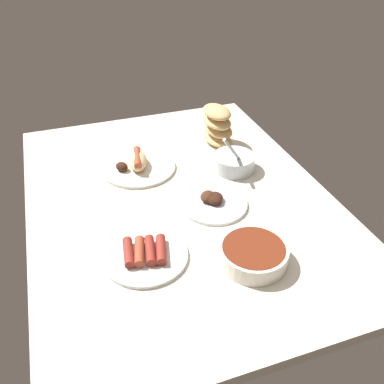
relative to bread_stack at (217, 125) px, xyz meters
The scene contains 7 objects.
ground_plane 37.94cm from the bread_stack, 40.02° to the right, with size 120.00×90.00×3.00cm, color silver.
bread_stack is the anchor object (origin of this frame).
plate_grilled_meat 39.20cm from the bread_stack, 23.34° to the right, with size 20.12×20.12×3.57cm.
bowl_chili 62.85cm from the bread_stack, 13.52° to the right, with size 17.49×17.49×4.81cm.
plate_hotdog_assembled 33.71cm from the bread_stack, 75.52° to the right, with size 25.08×25.08×5.61cm.
plate_sausages 64.87cm from the bread_stack, 38.24° to the right, with size 21.97×21.97×3.49cm.
bowl_coleslaw 19.68cm from the bread_stack, ahead, with size 13.93×13.93×15.15cm.
Camera 1 is at (99.70, -30.21, 75.47)cm, focal length 39.06 mm.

